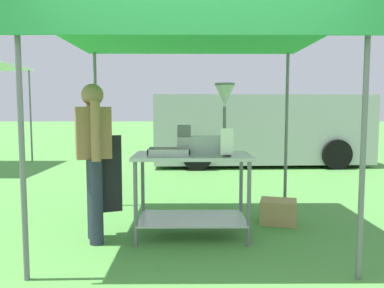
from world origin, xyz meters
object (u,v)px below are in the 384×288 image
donut_tray (169,153)px  van_silver (258,129)px  stall_canopy (192,38)px  donut_fryer (207,132)px  menu_sign (227,144)px  supply_crate (278,212)px  donut_cart (192,178)px  vendor (94,154)px

donut_tray → van_silver: size_ratio=0.08×
stall_canopy → donut_tray: 1.23m
donut_fryer → menu_sign: bearing=-58.9°
menu_sign → supply_crate: (0.69, 0.68, -0.87)m
donut_tray → menu_sign: bearing=-11.7°
donut_fryer → supply_crate: bearing=23.6°
donut_cart → vendor: bearing=-173.5°
stall_canopy → van_silver: stall_canopy is taller
supply_crate → donut_cart: bearing=-155.2°
stall_canopy → supply_crate: 2.25m
donut_tray → menu_sign: menu_sign is taller
donut_tray → donut_fryer: donut_fryer is taller
vendor → van_silver: van_silver is taller
donut_fryer → stall_canopy: bearing=179.9°
donut_tray → vendor: bearing=-177.8°
donut_fryer → menu_sign: (0.18, -0.30, -0.11)m
donut_tray → donut_cart: bearing=19.8°
menu_sign → vendor: (-1.34, 0.09, -0.11)m
stall_canopy → donut_fryer: stall_canopy is taller
donut_tray → donut_fryer: bearing=24.6°
donut_cart → supply_crate: 1.24m
donut_fryer → menu_sign: donut_fryer is taller
donut_cart → supply_crate: bearing=24.8°
donut_cart → van_silver: (1.67, 5.49, 0.25)m
menu_sign → vendor: vendor is taller
menu_sign → vendor: 1.35m
donut_fryer → supply_crate: (0.87, 0.38, -0.98)m
supply_crate → stall_canopy: bearing=-159.8°
donut_tray → supply_crate: bearing=23.9°
vendor → menu_sign: bearing=-3.9°
donut_cart → van_silver: bearing=73.0°
donut_cart → supply_crate: donut_cart is taller
menu_sign → supply_crate: bearing=44.8°
van_silver → stall_canopy: bearing=-107.2°
vendor → donut_cart: bearing=6.5°
stall_canopy → donut_cart: stall_canopy is taller
stall_canopy → donut_fryer: (0.16, -0.00, -0.98)m
donut_cart → donut_tray: donut_tray is taller
van_silver → supply_crate: bearing=-97.3°
donut_fryer → donut_cart: bearing=-148.9°
supply_crate → van_silver: bearing=82.7°
menu_sign → supply_crate: size_ratio=0.57×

